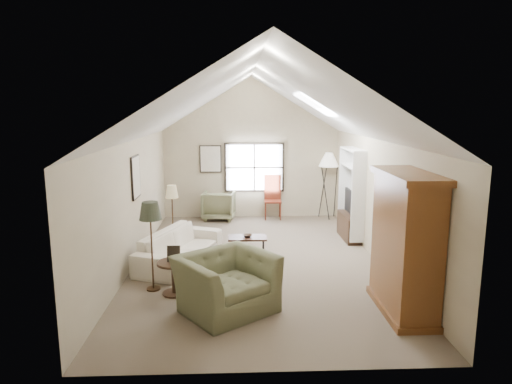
{
  "coord_description": "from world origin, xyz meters",
  "views": [
    {
      "loc": [
        -0.4,
        -9.02,
        3.17
      ],
      "look_at": [
        0.0,
        0.4,
        1.4
      ],
      "focal_mm": 32.0,
      "sensor_mm": 36.0,
      "label": 1
    }
  ],
  "objects_px": {
    "armchair_near": "(226,283)",
    "armchair_far": "(219,205)",
    "armoire": "(405,244)",
    "side_table": "(174,278)",
    "side_chair": "(273,197)",
    "coffee_table": "(247,246)",
    "sofa": "(180,247)"
  },
  "relations": [
    {
      "from": "side_table",
      "to": "side_chair",
      "type": "relative_size",
      "value": 0.47
    },
    {
      "from": "armchair_near",
      "to": "coffee_table",
      "type": "height_order",
      "value": "armchair_near"
    },
    {
      "from": "sofa",
      "to": "armchair_near",
      "type": "xyz_separation_m",
      "value": [
        1.0,
        -2.27,
        0.11
      ]
    },
    {
      "from": "armoire",
      "to": "side_chair",
      "type": "bearing_deg",
      "value": 104.34
    },
    {
      "from": "armchair_near",
      "to": "side_table",
      "type": "height_order",
      "value": "armchair_near"
    },
    {
      "from": "armchair_near",
      "to": "coffee_table",
      "type": "xyz_separation_m",
      "value": [
        0.4,
        2.67,
        -0.24
      ]
    },
    {
      "from": "coffee_table",
      "to": "sofa",
      "type": "bearing_deg",
      "value": -164.12
    },
    {
      "from": "side_table",
      "to": "armchair_far",
      "type": "bearing_deg",
      "value": 83.89
    },
    {
      "from": "armoire",
      "to": "side_chair",
      "type": "xyz_separation_m",
      "value": [
        -1.56,
        6.1,
        -0.48
      ]
    },
    {
      "from": "side_table",
      "to": "side_chair",
      "type": "bearing_deg",
      "value": 68.31
    },
    {
      "from": "armchair_far",
      "to": "coffee_table",
      "type": "relative_size",
      "value": 1.09
    },
    {
      "from": "side_table",
      "to": "coffee_table",
      "type": "bearing_deg",
      "value": 56.98
    },
    {
      "from": "sofa",
      "to": "armchair_near",
      "type": "bearing_deg",
      "value": -135.14
    },
    {
      "from": "armoire",
      "to": "side_chair",
      "type": "height_order",
      "value": "armoire"
    },
    {
      "from": "coffee_table",
      "to": "side_table",
      "type": "height_order",
      "value": "side_table"
    },
    {
      "from": "side_chair",
      "to": "sofa",
      "type": "bearing_deg",
      "value": -118.73
    },
    {
      "from": "armchair_near",
      "to": "side_table",
      "type": "bearing_deg",
      "value": 106.77
    },
    {
      "from": "armoire",
      "to": "armchair_far",
      "type": "xyz_separation_m",
      "value": [
        -3.1,
        6.1,
        -0.69
      ]
    },
    {
      "from": "armoire",
      "to": "side_table",
      "type": "xyz_separation_m",
      "value": [
        -3.66,
        0.82,
        -0.81
      ]
    },
    {
      "from": "armchair_far",
      "to": "side_table",
      "type": "relative_size",
      "value": 1.55
    },
    {
      "from": "armchair_near",
      "to": "armoire",
      "type": "bearing_deg",
      "value": -39.38
    },
    {
      "from": "armoire",
      "to": "sofa",
      "type": "relative_size",
      "value": 0.95
    },
    {
      "from": "armchair_near",
      "to": "coffee_table",
      "type": "relative_size",
      "value": 1.68
    },
    {
      "from": "coffee_table",
      "to": "side_table",
      "type": "xyz_separation_m",
      "value": [
        -1.3,
        -2.0,
        0.08
      ]
    },
    {
      "from": "armoire",
      "to": "armchair_near",
      "type": "distance_m",
      "value": 2.84
    },
    {
      "from": "coffee_table",
      "to": "side_chair",
      "type": "relative_size",
      "value": 0.66
    },
    {
      "from": "armchair_far",
      "to": "side_table",
      "type": "distance_m",
      "value": 5.32
    },
    {
      "from": "armchair_near",
      "to": "side_chair",
      "type": "xyz_separation_m",
      "value": [
        1.2,
        5.96,
        0.17
      ]
    },
    {
      "from": "armchair_far",
      "to": "coffee_table",
      "type": "distance_m",
      "value": 3.37
    },
    {
      "from": "armoire",
      "to": "armchair_far",
      "type": "height_order",
      "value": "armoire"
    },
    {
      "from": "armchair_near",
      "to": "armchair_far",
      "type": "bearing_deg",
      "value": 56.78
    },
    {
      "from": "armchair_near",
      "to": "armchair_far",
      "type": "distance_m",
      "value": 5.97
    }
  ]
}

